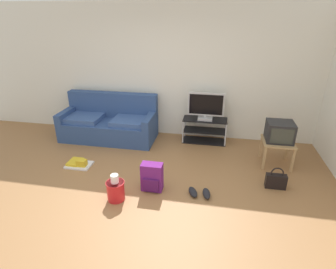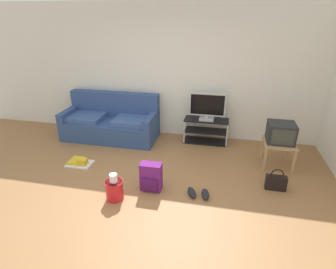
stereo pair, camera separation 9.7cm
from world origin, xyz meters
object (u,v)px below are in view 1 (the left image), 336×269
object	(u,v)px
couch	(110,123)
backpack	(152,177)
tv_stand	(204,130)
side_table	(278,145)
flat_tv	(206,107)
cleaning_bucket	(116,189)
crt_tv	(280,132)
floor_tray	(79,163)
sneakers_pair	(200,193)
handbag	(276,181)

from	to	relation	value
couch	backpack	world-z (taller)	couch
couch	tv_stand	distance (m)	2.02
couch	side_table	xyz separation A→B (m)	(3.31, -0.54, 0.05)
tv_stand	couch	bearing A→B (deg)	-175.13
flat_tv	cleaning_bucket	world-z (taller)	flat_tv
tv_stand	flat_tv	xyz separation A→B (m)	(0.00, -0.02, 0.52)
crt_tv	floor_tray	bearing A→B (deg)	-168.05
sneakers_pair	floor_tray	size ratio (longest dim) A/B	0.87
sneakers_pair	side_table	bearing A→B (deg)	43.43
handbag	floor_tray	distance (m)	3.30
flat_tv	handbag	size ratio (longest dim) A/B	2.02
floor_tray	handbag	bearing A→B (deg)	-0.97
crt_tv	floor_tray	distance (m)	3.53
crt_tv	backpack	world-z (taller)	crt_tv
crt_tv	backpack	xyz separation A→B (m)	(-1.96, -1.17, -0.41)
crt_tv	sneakers_pair	distance (m)	1.81
tv_stand	floor_tray	world-z (taller)	tv_stand
side_table	handbag	distance (m)	0.81
flat_tv	side_table	world-z (taller)	flat_tv
handbag	cleaning_bucket	xyz separation A→B (m)	(-2.30, -0.72, 0.04)
couch	handbag	world-z (taller)	couch
side_table	sneakers_pair	size ratio (longest dim) A/B	1.37
side_table	cleaning_bucket	world-z (taller)	side_table
flat_tv	sneakers_pair	size ratio (longest dim) A/B	1.90
crt_tv	cleaning_bucket	size ratio (longest dim) A/B	1.07
handbag	sneakers_pair	world-z (taller)	handbag
cleaning_bucket	floor_tray	bearing A→B (deg)	141.85
flat_tv	crt_tv	distance (m)	1.47
couch	flat_tv	size ratio (longest dim) A/B	2.73
backpack	flat_tv	bearing A→B (deg)	69.43
floor_tray	flat_tv	bearing A→B (deg)	33.49
flat_tv	couch	bearing A→B (deg)	-175.76
couch	sneakers_pair	xyz separation A→B (m)	(2.07, -1.72, -0.29)
handbag	floor_tray	world-z (taller)	handbag
backpack	floor_tray	xyz separation A→B (m)	(-1.45, 0.44, -0.17)
cleaning_bucket	sneakers_pair	size ratio (longest dim) A/B	1.08
tv_stand	cleaning_bucket	xyz separation A→B (m)	(-1.12, -2.20, -0.08)
backpack	cleaning_bucket	distance (m)	0.57
sneakers_pair	backpack	bearing A→B (deg)	178.18
flat_tv	backpack	size ratio (longest dim) A/B	1.63
handbag	tv_stand	bearing A→B (deg)	128.85
flat_tv	backpack	xyz separation A→B (m)	(-0.66, -1.84, -0.56)
cleaning_bucket	floor_tray	world-z (taller)	cleaning_bucket
handbag	crt_tv	bearing A→B (deg)	81.73
side_table	sneakers_pair	distance (m)	1.74
handbag	side_table	bearing A→B (deg)	81.55
couch	cleaning_bucket	size ratio (longest dim) A/B	4.78
couch	flat_tv	xyz separation A→B (m)	(2.01, 0.15, 0.44)
side_table	backpack	bearing A→B (deg)	-149.64
tv_stand	floor_tray	distance (m)	2.55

